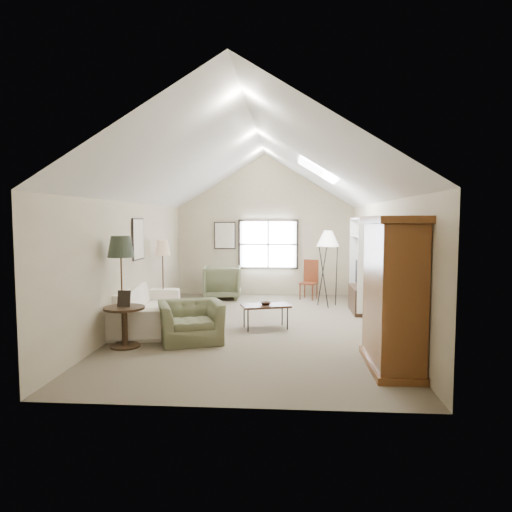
# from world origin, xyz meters

# --- Properties ---
(room_shell) EXTENTS (5.01, 8.01, 4.00)m
(room_shell) POSITION_xyz_m (0.00, 0.00, 3.21)
(room_shell) COLOR brown
(room_shell) RESTS_ON ground
(window) EXTENTS (1.72, 0.08, 1.42)m
(window) POSITION_xyz_m (0.10, 3.96, 1.45)
(window) COLOR black
(window) RESTS_ON room_shell
(skylight) EXTENTS (0.80, 1.20, 0.52)m
(skylight) POSITION_xyz_m (1.30, 0.90, 3.22)
(skylight) COLOR white
(skylight) RESTS_ON room_shell
(wall_art) EXTENTS (1.97, 3.71, 0.88)m
(wall_art) POSITION_xyz_m (-1.88, 1.94, 1.73)
(wall_art) COLOR black
(wall_art) RESTS_ON room_shell
(armoire) EXTENTS (0.60, 1.50, 2.20)m
(armoire) POSITION_xyz_m (2.18, -2.40, 1.10)
(armoire) COLOR brown
(armoire) RESTS_ON ground
(tv_alcove) EXTENTS (0.32, 1.30, 2.10)m
(tv_alcove) POSITION_xyz_m (2.34, 1.60, 1.15)
(tv_alcove) COLOR white
(tv_alcove) RESTS_ON ground
(media_console) EXTENTS (0.34, 1.18, 0.60)m
(media_console) POSITION_xyz_m (2.32, 1.60, 0.30)
(media_console) COLOR #382316
(media_console) RESTS_ON ground
(tv_panel) EXTENTS (0.05, 0.90, 0.55)m
(tv_panel) POSITION_xyz_m (2.32, 1.60, 0.92)
(tv_panel) COLOR black
(tv_panel) RESTS_ON media_console
(sofa) EXTENTS (1.47, 2.88, 0.80)m
(sofa) POSITION_xyz_m (-2.19, -0.02, 0.40)
(sofa) COLOR #F1E3D0
(sofa) RESTS_ON ground
(armchair_near) EXTENTS (1.35, 1.26, 0.71)m
(armchair_near) POSITION_xyz_m (-1.05, -1.20, 0.35)
(armchair_near) COLOR #596244
(armchair_near) RESTS_ON ground
(armchair_far) EXTENTS (1.05, 1.07, 0.91)m
(armchair_far) POSITION_xyz_m (-1.11, 3.21, 0.46)
(armchair_far) COLOR #666A4A
(armchair_far) RESTS_ON ground
(coffee_table) EXTENTS (1.04, 0.77, 0.48)m
(coffee_table) POSITION_xyz_m (0.23, -0.15, 0.24)
(coffee_table) COLOR #3C2818
(coffee_table) RESTS_ON ground
(bowl) EXTENTS (0.28, 0.28, 0.05)m
(bowl) POSITION_xyz_m (0.23, -0.15, 0.50)
(bowl) COLOR #3A2317
(bowl) RESTS_ON coffee_table
(side_table) EXTENTS (0.78, 0.78, 0.69)m
(side_table) POSITION_xyz_m (-2.09, -1.62, 0.34)
(side_table) COLOR #352616
(side_table) RESTS_ON ground
(side_chair) EXTENTS (0.54, 0.54, 1.07)m
(side_chair) POSITION_xyz_m (1.23, 3.27, 0.53)
(side_chair) COLOR brown
(side_chair) RESTS_ON ground
(tripod_lamp) EXTENTS (0.68, 0.68, 1.92)m
(tripod_lamp) POSITION_xyz_m (1.64, 2.22, 0.96)
(tripod_lamp) COLOR white
(tripod_lamp) RESTS_ON ground
(dark_lamp) EXTENTS (0.52, 0.52, 1.92)m
(dark_lamp) POSITION_xyz_m (-2.20, -1.42, 0.96)
(dark_lamp) COLOR black
(dark_lamp) RESTS_ON ground
(tan_lamp) EXTENTS (0.39, 0.39, 1.72)m
(tan_lamp) POSITION_xyz_m (-2.20, 1.18, 0.86)
(tan_lamp) COLOR tan
(tan_lamp) RESTS_ON ground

